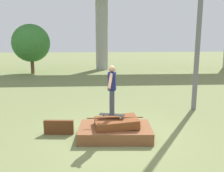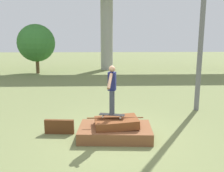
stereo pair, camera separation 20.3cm
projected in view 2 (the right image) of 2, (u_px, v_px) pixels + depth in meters
The scene contains 6 objects.
ground_plane at pixel (115, 137), 7.70m from camera, with size 80.00×80.00×0.00m, color olive.
scrap_pile at pixel (115, 130), 7.65m from camera, with size 2.27×1.46×0.65m.
scrap_plank_loose at pixel (59, 127), 7.94m from camera, with size 0.94×0.19×0.46m.
skateboard at pixel (112, 115), 7.56m from camera, with size 0.80×0.37×0.09m.
skater at pixel (112, 87), 7.39m from camera, with size 0.34×1.05×1.49m.
tree_behind_left at pixel (36, 43), 20.21m from camera, with size 3.02×3.02×4.00m.
Camera 2 is at (-0.36, -7.22, 3.09)m, focal length 40.00 mm.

